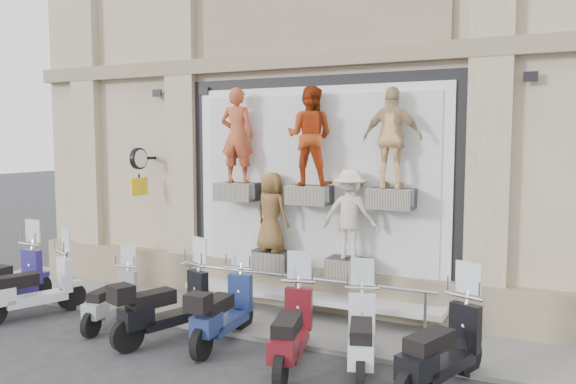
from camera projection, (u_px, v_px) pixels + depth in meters
name	position (u px, v px, depth m)	size (l,w,h in m)	color
ground	(240.00, 366.00, 8.32)	(90.00, 90.00, 0.00)	#2D2D2F
sidewalk	(298.00, 322.00, 10.20)	(16.00, 2.20, 0.08)	gray
building	(380.00, 34.00, 14.05)	(14.00, 8.60, 12.00)	#C7B291
shop_vitrine	(317.00, 187.00, 10.52)	(5.60, 0.83, 4.30)	black
guard_rail	(296.00, 301.00, 10.07)	(5.06, 0.10, 0.93)	#9EA0A5
clock_sign_bracket	(139.00, 165.00, 11.95)	(0.10, 0.80, 1.02)	black
scooter_a	(3.00, 269.00, 10.84)	(0.62, 2.13, 1.73)	navy
scooter_b	(32.00, 275.00, 10.51)	(0.58, 2.00, 1.63)	silver
scooter_c	(112.00, 288.00, 10.06)	(0.49, 1.70, 1.38)	gray
scooter_d	(167.00, 292.00, 9.31)	(0.60, 2.05, 1.66)	black
scooter_e	(224.00, 297.00, 9.13)	(0.58, 1.97, 1.60)	navy
scooter_f	(291.00, 315.00, 8.13)	(0.59, 2.01, 1.63)	#560E14
scooter_g	(362.00, 321.00, 7.97)	(0.56, 1.92, 1.56)	silver
scooter_h	(442.00, 332.00, 7.37)	(0.60, 2.05, 1.66)	black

